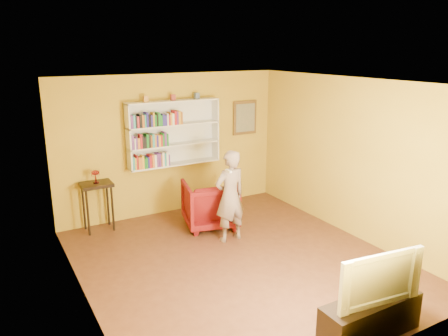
{
  "coord_description": "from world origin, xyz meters",
  "views": [
    {
      "loc": [
        -3.17,
        -5.16,
        3.17
      ],
      "look_at": [
        0.18,
        0.75,
        1.28
      ],
      "focal_mm": 35.0,
      "sensor_mm": 36.0,
      "label": 1
    }
  ],
  "objects": [
    {
      "name": "books_row_middle",
      "position": [
        -0.5,
        2.3,
        1.51
      ],
      "size": [
        0.7,
        0.19,
        0.26
      ],
      "color": "#56297D",
      "rests_on": "bookshelf"
    },
    {
      "name": "console_table",
      "position": [
        -1.54,
        2.25,
        0.73
      ],
      "size": [
        0.54,
        0.41,
        0.88
      ],
      "color": "black",
      "rests_on": "ground"
    },
    {
      "name": "ornament_left",
      "position": [
        -0.53,
        2.35,
        2.27
      ],
      "size": [
        0.08,
        0.08,
        0.11
      ],
      "primitive_type": "cube",
      "color": "#B97F34",
      "rests_on": "bookshelf"
    },
    {
      "name": "person",
      "position": [
        0.29,
        0.73,
        0.78
      ],
      "size": [
        0.6,
        0.42,
        1.56
      ],
      "primitive_type": "imported",
      "rotation": [
        0.0,
        0.0,
        3.22
      ],
      "color": "#6E5B51",
      "rests_on": "ground"
    },
    {
      "name": "framed_painting",
      "position": [
        1.65,
        2.46,
        1.75
      ],
      "size": [
        0.55,
        0.05,
        0.7
      ],
      "color": "#513917",
      "rests_on": "room_shell"
    },
    {
      "name": "game_remote",
      "position": [
        0.13,
        0.52,
        1.29
      ],
      "size": [
        0.04,
        0.15,
        0.04
      ],
      "primitive_type": "cube",
      "color": "silver",
      "rests_on": "person"
    },
    {
      "name": "ruby_lustre",
      "position": [
        -1.54,
        2.25,
        1.05
      ],
      "size": [
        0.14,
        0.14,
        0.23
      ],
      "color": "maroon",
      "rests_on": "console_table"
    },
    {
      "name": "bookshelf",
      "position": [
        0.0,
        2.41,
        1.59
      ],
      "size": [
        1.8,
        0.29,
        1.23
      ],
      "color": "silver",
      "rests_on": "room_shell"
    },
    {
      "name": "books_row_lower",
      "position": [
        -0.49,
        2.3,
        1.13
      ],
      "size": [
        0.71,
        0.19,
        0.27
      ],
      "color": "teal",
      "rests_on": "bookshelf"
    },
    {
      "name": "ornament_centre",
      "position": [
        0.0,
        2.35,
        2.27
      ],
      "size": [
        0.08,
        0.08,
        0.11
      ],
      "primitive_type": "cube",
      "color": "maroon",
      "rests_on": "bookshelf"
    },
    {
      "name": "tv_cabinet",
      "position": [
        0.38,
        -2.25,
        0.22
      ],
      "size": [
        1.26,
        0.38,
        0.45
      ],
      "primitive_type": "cube",
      "color": "black",
      "rests_on": "ground"
    },
    {
      "name": "ornament_right",
      "position": [
        0.49,
        2.35,
        2.27
      ],
      "size": [
        0.09,
        0.09,
        0.12
      ],
      "primitive_type": "cube",
      "color": "#485878",
      "rests_on": "bookshelf"
    },
    {
      "name": "room_shell",
      "position": [
        0.0,
        0.0,
        1.02
      ],
      "size": [
        5.3,
        5.8,
        2.88
      ],
      "color": "#462616",
      "rests_on": "ground"
    },
    {
      "name": "armchair",
      "position": [
        0.28,
        1.43,
        0.42
      ],
      "size": [
        1.1,
        1.12,
        0.84
      ],
      "primitive_type": "imported",
      "rotation": [
        0.0,
        0.0,
        2.9
      ],
      "color": "#4D050B",
      "rests_on": "ground"
    },
    {
      "name": "television",
      "position": [
        0.38,
        -2.25,
        0.76
      ],
      "size": [
        1.08,
        0.27,
        0.61
      ],
      "primitive_type": "imported",
      "rotation": [
        0.0,
        0.0,
        -0.12
      ],
      "color": "black",
      "rests_on": "tv_cabinet"
    },
    {
      "name": "books_row_upper",
      "position": [
        -0.36,
        2.3,
        1.89
      ],
      "size": [
        1.0,
        0.19,
        0.27
      ],
      "color": "#56297D",
      "rests_on": "bookshelf"
    }
  ]
}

